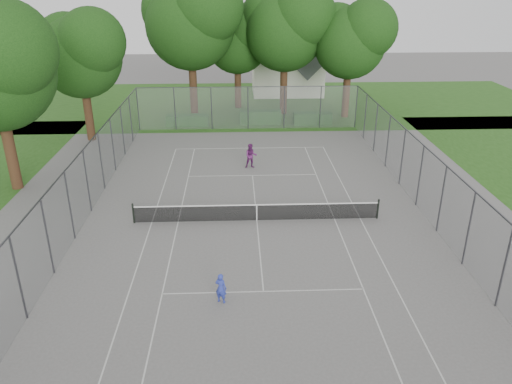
{
  "coord_description": "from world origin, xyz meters",
  "views": [
    {
      "loc": [
        -1.01,
        -23.37,
        11.89
      ],
      "look_at": [
        0.0,
        1.0,
        1.2
      ],
      "focal_mm": 35.0,
      "sensor_mm": 36.0,
      "label": 1
    }
  ],
  "objects_px": {
    "house": "(288,59)",
    "girl_player": "(221,288)",
    "tennis_net": "(257,212)",
    "woman_player": "(251,156)"
  },
  "relations": [
    {
      "from": "house",
      "to": "woman_player",
      "type": "xyz_separation_m",
      "value": [
        -4.62,
        -22.65,
        -2.84
      ]
    },
    {
      "from": "house",
      "to": "woman_player",
      "type": "distance_m",
      "value": 23.29
    },
    {
      "from": "house",
      "to": "woman_player",
      "type": "height_order",
      "value": "house"
    },
    {
      "from": "woman_player",
      "to": "girl_player",
      "type": "bearing_deg",
      "value": -99.49
    },
    {
      "from": "house",
      "to": "woman_player",
      "type": "relative_size",
      "value": 5.5
    },
    {
      "from": "tennis_net",
      "to": "woman_player",
      "type": "distance_m",
      "value": 7.84
    },
    {
      "from": "tennis_net",
      "to": "woman_player",
      "type": "bearing_deg",
      "value": 90.37
    },
    {
      "from": "house",
      "to": "girl_player",
      "type": "height_order",
      "value": "house"
    },
    {
      "from": "house",
      "to": "girl_player",
      "type": "distance_m",
      "value": 38.14
    },
    {
      "from": "tennis_net",
      "to": "girl_player",
      "type": "bearing_deg",
      "value": -103.65
    }
  ]
}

